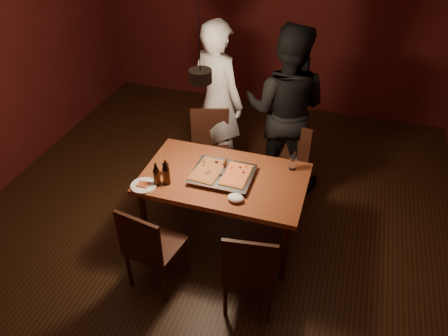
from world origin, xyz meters
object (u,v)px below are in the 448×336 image
(dining_table, at_px, (224,183))
(diner_white, at_px, (218,100))
(beer_bottle_b, at_px, (166,172))
(chair_near_left, at_px, (149,243))
(beer_bottle_a, at_px, (156,174))
(pendant_lamp, at_px, (200,75))
(chair_near_right, at_px, (250,265))
(chair_far_left, at_px, (210,142))
(plate_slice, at_px, (144,185))
(diner_dark, at_px, (285,109))
(chair_far_right, at_px, (287,158))
(pizza_tray, at_px, (223,175))

(dining_table, height_order, diner_white, diner_white)
(dining_table, bearing_deg, beer_bottle_b, -151.61)
(chair_near_left, xyz_separation_m, beer_bottle_a, (-0.12, 0.50, 0.33))
(pendant_lamp, bearing_deg, chair_near_right, -47.94)
(diner_white, bearing_deg, beer_bottle_a, 110.05)
(chair_far_left, relative_size, plate_slice, 2.30)
(beer_bottle_a, distance_m, diner_dark, 1.64)
(beer_bottle_b, distance_m, diner_dark, 1.57)
(diner_dark, bearing_deg, diner_white, -0.13)
(chair_near_left, bearing_deg, beer_bottle_b, 105.29)
(chair_near_right, bearing_deg, pendant_lamp, 124.23)
(chair_far_right, bearing_deg, diner_dark, -53.45)
(chair_far_right, bearing_deg, pizza_tray, 77.59)
(beer_bottle_b, xyz_separation_m, pendant_lamp, (0.29, 0.17, 0.89))
(chair_far_left, bearing_deg, diner_white, -108.50)
(chair_near_right, bearing_deg, chair_far_left, 111.10)
(beer_bottle_a, relative_size, plate_slice, 0.99)
(plate_slice, distance_m, pendant_lamp, 1.14)
(beer_bottle_a, distance_m, beer_bottle_b, 0.09)
(beer_bottle_b, relative_size, pendant_lamp, 0.23)
(dining_table, height_order, pizza_tray, pizza_tray)
(beer_bottle_a, bearing_deg, dining_table, 28.33)
(dining_table, bearing_deg, pizza_tray, -136.11)
(chair_far_right, bearing_deg, plate_slice, 63.80)
(chair_near_right, height_order, diner_white, diner_white)
(chair_far_right, bearing_deg, diner_white, -3.47)
(chair_far_right, height_order, beer_bottle_b, beer_bottle_b)
(chair_near_left, height_order, beer_bottle_b, beer_bottle_b)
(beer_bottle_a, bearing_deg, pizza_tray, 27.94)
(chair_near_right, bearing_deg, pizza_tray, 113.87)
(diner_dark, bearing_deg, dining_table, 73.87)
(plate_slice, bearing_deg, dining_table, 28.37)
(chair_far_left, height_order, diner_dark, diner_dark)
(chair_near_right, relative_size, pendant_lamp, 0.44)
(chair_far_left, distance_m, chair_far_right, 0.88)
(chair_near_left, distance_m, pendant_lamp, 1.44)
(chair_far_right, distance_m, pendant_lamp, 1.61)
(chair_far_left, bearing_deg, pendant_lamp, 87.64)
(chair_near_right, relative_size, diner_dark, 0.26)
(chair_far_right, distance_m, plate_slice, 1.58)
(chair_far_right, relative_size, diner_dark, 0.29)
(pizza_tray, bearing_deg, chair_far_right, 54.27)
(chair_near_left, xyz_separation_m, diner_dark, (0.75, 1.89, 0.39))
(chair_far_left, bearing_deg, chair_far_right, 158.50)
(pizza_tray, bearing_deg, pendant_lamp, -163.83)
(chair_far_left, xyz_separation_m, chair_near_right, (0.88, -1.59, 0.00))
(chair_far_right, distance_m, chair_near_left, 1.78)
(chair_far_left, distance_m, chair_near_left, 1.61)
(beer_bottle_a, height_order, pendant_lamp, pendant_lamp)
(chair_far_left, height_order, pizza_tray, chair_far_left)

